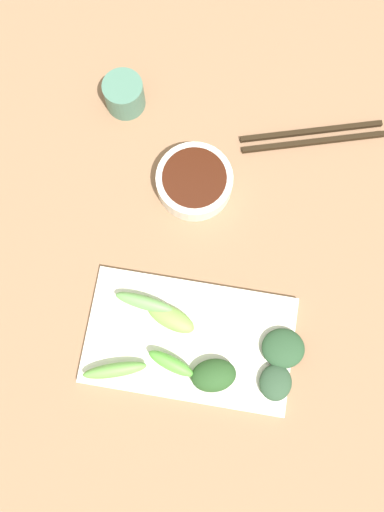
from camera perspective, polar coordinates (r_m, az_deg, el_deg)
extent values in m
cube|color=#8D674A|center=(0.83, -0.99, -2.59)|extent=(2.10, 2.10, 0.02)
cylinder|color=silver|center=(0.85, 0.25, 7.79)|extent=(0.12, 0.12, 0.04)
cylinder|color=#3B160A|center=(0.84, 0.25, 7.96)|extent=(0.10, 0.10, 0.02)
cube|color=silver|center=(0.80, -0.27, -8.81)|extent=(0.17, 0.30, 0.01)
ellipsoid|color=#2B472F|center=(0.79, 8.76, -12.99)|extent=(0.05, 0.05, 0.02)
ellipsoid|color=#66A948|center=(0.79, -8.11, -11.78)|extent=(0.05, 0.09, 0.03)
ellipsoid|color=#264B21|center=(0.78, 2.28, -12.41)|extent=(0.06, 0.08, 0.03)
ellipsoid|color=#5CB43F|center=(0.78, -2.22, -11.20)|extent=(0.04, 0.07, 0.03)
ellipsoid|color=#79A648|center=(0.79, -2.25, -6.49)|extent=(0.05, 0.08, 0.02)
ellipsoid|color=#6BAC57|center=(0.79, -5.03, -4.89)|extent=(0.03, 0.09, 0.03)
ellipsoid|color=#27472A|center=(0.80, 9.55, -9.52)|extent=(0.06, 0.07, 0.02)
cube|color=black|center=(0.91, 12.40, 12.65)|extent=(0.07, 0.22, 0.01)
cube|color=black|center=(0.91, 12.61, 11.59)|extent=(0.07, 0.22, 0.01)
cylinder|color=#4A7763|center=(0.90, -7.13, 16.46)|extent=(0.06, 0.06, 0.05)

